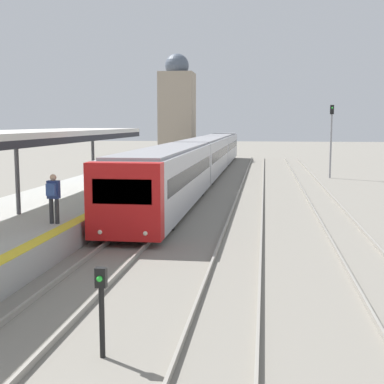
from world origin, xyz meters
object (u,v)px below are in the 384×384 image
at_px(person_on_platform, 53,195).
at_px(signal_post_near, 101,302).
at_px(train_near, 204,156).
at_px(signal_mast_far, 331,133).

bearing_deg(person_on_platform, signal_post_near, -62.53).
bearing_deg(signal_post_near, train_near, 93.23).
xyz_separation_m(person_on_platform, signal_mast_far, (11.95, 25.23, 1.61)).
bearing_deg(train_near, signal_mast_far, 3.90).
bearing_deg(person_on_platform, train_near, 84.74).
xyz_separation_m(signal_post_near, signal_mast_far, (7.86, 33.09, 2.43)).
relative_size(train_near, signal_post_near, 28.95).
height_order(person_on_platform, signal_mast_far, signal_mast_far).
distance_m(person_on_platform, signal_mast_far, 27.96).
relative_size(person_on_platform, signal_mast_far, 0.30).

